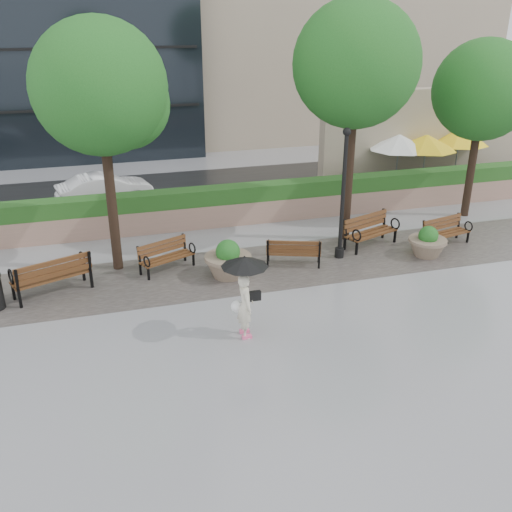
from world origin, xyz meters
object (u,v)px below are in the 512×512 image
object	(u,v)px
planter_left	(228,263)
planter_right	(427,244)
bench_0	(53,283)
lamppost	(342,203)
bench_4	(446,237)
pedestrian	(245,289)
car_right	(105,189)
bench_3	(370,237)
bench_2	(293,257)
bench_1	(167,262)

from	to	relation	value
planter_left	planter_right	xyz separation A→B (m)	(6.23, -0.24, -0.06)
bench_0	lamppost	distance (m)	8.46
bench_4	lamppost	xyz separation A→B (m)	(-3.71, 0.00, 1.49)
planter_right	pedestrian	world-z (taller)	pedestrian
pedestrian	car_right	bearing A→B (deg)	16.00
lamppost	pedestrian	size ratio (longest dim) A/B	2.01
bench_0	bench_3	bearing A→B (deg)	162.78
bench_4	car_right	world-z (taller)	car_right
planter_right	car_right	bearing A→B (deg)	139.04
bench_4	planter_left	world-z (taller)	planter_left
bench_4	planter_left	distance (m)	7.32
bench_3	pedestrian	distance (m)	6.79
bench_2	bench_4	world-z (taller)	bench_4
bench_4	planter_right	size ratio (longest dim) A/B	1.49
bench_3	bench_4	bearing A→B (deg)	-33.58
bench_2	planter_left	world-z (taller)	planter_left
bench_0	planter_right	size ratio (longest dim) A/B	1.85
bench_0	car_right	xyz separation A→B (m)	(1.69, 7.57, 0.28)
bench_2	car_right	bearing A→B (deg)	-35.71
bench_0	pedestrian	world-z (taller)	pedestrian
bench_2	planter_right	bearing A→B (deg)	-166.45
planter_left	pedestrian	xyz separation A→B (m)	(-0.37, -3.20, 0.77)
car_right	planter_left	bearing A→B (deg)	-170.99
bench_2	bench_4	size ratio (longest dim) A/B	0.99
bench_0	bench_4	size ratio (longest dim) A/B	1.25
lamppost	car_right	distance (m)	10.02
bench_0	bench_1	xyz separation A→B (m)	(3.13, 0.67, -0.06)
planter_left	car_right	xyz separation A→B (m)	(-3.04, 7.81, 0.16)
bench_0	bench_3	world-z (taller)	bench_0
planter_right	planter_left	bearing A→B (deg)	177.78
planter_right	bench_3	bearing A→B (deg)	137.45
lamppost	bench_2	bearing A→B (deg)	-174.58
bench_3	bench_4	xyz separation A→B (m)	(2.39, -0.57, -0.04)
bench_2	pedestrian	bearing A→B (deg)	75.33
lamppost	pedestrian	xyz separation A→B (m)	(-3.97, -3.60, -0.54)
bench_4	car_right	bearing A→B (deg)	131.23
planter_right	lamppost	world-z (taller)	lamppost
car_right	lamppost	bearing A→B (deg)	-150.40
bench_3	car_right	distance (m)	10.50
lamppost	planter_left	bearing A→B (deg)	-173.67
bench_0	pedestrian	bearing A→B (deg)	120.23
bench_3	lamppost	size ratio (longest dim) A/B	0.50
planter_right	pedestrian	size ratio (longest dim) A/B	0.59
bench_1	planter_right	world-z (taller)	planter_right
bench_2	pedestrian	world-z (taller)	pedestrian
bench_0	pedestrian	xyz separation A→B (m)	(4.37, -3.45, 0.88)
bench_4	planter_right	xyz separation A→B (m)	(-1.08, -0.64, 0.12)
bench_2	car_right	world-z (taller)	car_right
bench_0	car_right	bearing A→B (deg)	-124.11
pedestrian	bench_0	bearing A→B (deg)	54.06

